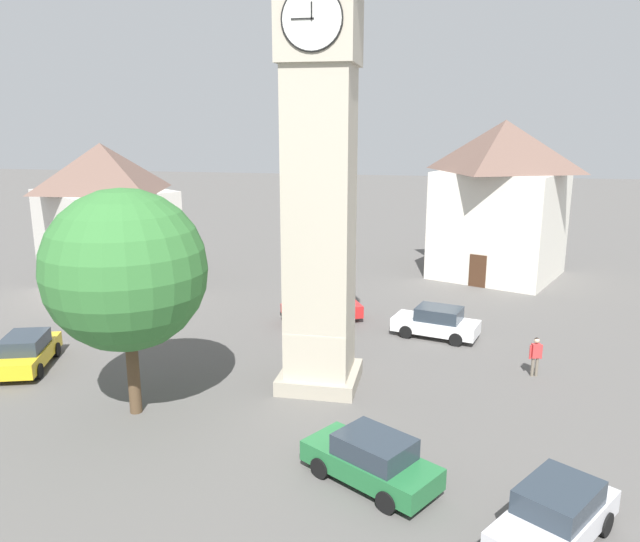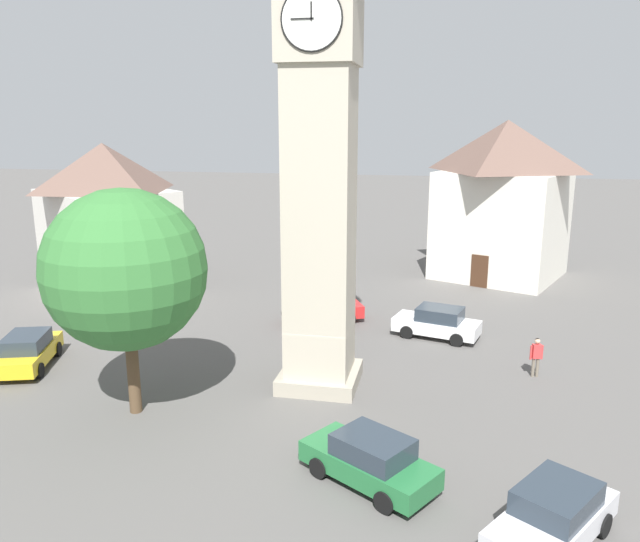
% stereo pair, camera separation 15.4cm
% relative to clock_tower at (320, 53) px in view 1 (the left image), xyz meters
% --- Properties ---
extents(ground_plane, '(200.00, 200.00, 0.00)m').
position_rel_clock_tower_xyz_m(ground_plane, '(-0.00, -0.00, -12.67)').
color(ground_plane, '#565451').
extents(clock_tower, '(3.71, 3.71, 21.64)m').
position_rel_clock_tower_xyz_m(clock_tower, '(0.00, 0.00, 0.00)').
color(clock_tower, '#A59C89').
rests_on(clock_tower, ground).
extents(car_blue_kerb, '(4.43, 2.71, 1.53)m').
position_rel_clock_tower_xyz_m(car_blue_kerb, '(-4.52, -6.55, -11.91)').
color(car_blue_kerb, white).
rests_on(car_blue_kerb, ground).
extents(car_silver_kerb, '(4.39, 3.61, 1.53)m').
position_rel_clock_tower_xyz_m(car_silver_kerb, '(-2.81, 6.55, -11.91)').
color(car_silver_kerb, '#236B38').
rests_on(car_silver_kerb, ground).
extents(car_red_corner, '(4.45, 3.35, 1.53)m').
position_rel_clock_tower_xyz_m(car_red_corner, '(1.41, -7.81, -11.91)').
color(car_red_corner, red).
rests_on(car_red_corner, ground).
extents(car_white_side, '(2.88, 4.45, 1.53)m').
position_rel_clock_tower_xyz_m(car_white_side, '(12.63, 0.83, -11.91)').
color(car_white_side, gold).
rests_on(car_white_side, ground).
extents(car_black_far, '(3.71, 4.36, 1.53)m').
position_rel_clock_tower_xyz_m(car_black_far, '(-7.62, 8.24, -11.91)').
color(car_black_far, silver).
rests_on(car_black_far, ground).
extents(pedestrian, '(0.54, 0.31, 1.69)m').
position_rel_clock_tower_xyz_m(pedestrian, '(-8.61, -2.50, -11.66)').
color(pedestrian, '#706656').
rests_on(pedestrian, ground).
extents(tree, '(5.66, 5.66, 8.18)m').
position_rel_clock_tower_xyz_m(tree, '(6.12, 3.71, -7.34)').
color(tree, brown).
rests_on(tree, ground).
extents(building_shop_left, '(10.17, 10.15, 10.44)m').
position_rel_clock_tower_xyz_m(building_shop_left, '(-8.42, -20.03, -7.34)').
color(building_shop_left, silver).
rests_on(building_shop_left, ground).
extents(building_terrace_right, '(10.24, 9.95, 9.10)m').
position_rel_clock_tower_xyz_m(building_terrace_right, '(15.60, -11.30, -8.03)').
color(building_terrace_right, beige).
rests_on(building_terrace_right, ground).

